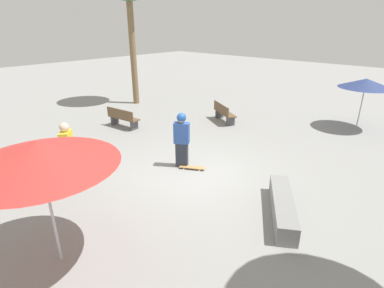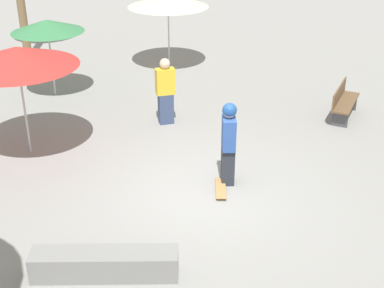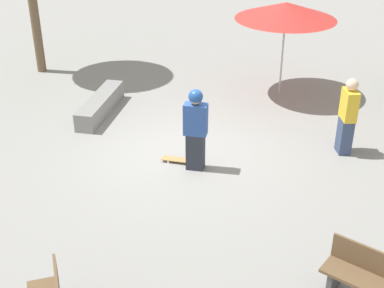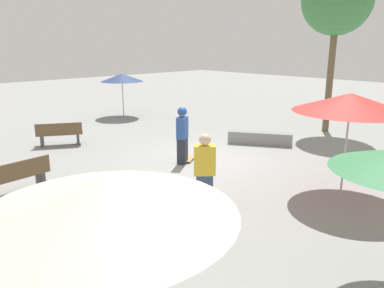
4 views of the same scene
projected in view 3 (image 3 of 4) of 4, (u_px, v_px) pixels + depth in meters
The scene contains 7 objects.
ground_plane at pixel (184, 154), 11.75m from camera, with size 60.00×60.00×0.00m, color gray.
skater_main at pixel (196, 127), 10.76m from camera, with size 0.47×0.54×1.77m.
skateboard at pixel (181, 160), 11.39m from camera, with size 0.57×0.79×0.07m.
concrete_ledge at pixel (100, 105), 13.49m from camera, with size 2.21×1.62×0.46m.
bench_near at pixel (379, 283), 7.56m from camera, with size 0.61×1.64×0.85m.
shade_umbrella_red at pixel (286, 11), 13.70m from camera, with size 2.64×2.64×2.49m.
bystander_watching at pixel (347, 117), 11.42m from camera, with size 0.51×0.52×1.72m.
Camera 3 is at (-7.22, -7.27, 5.75)m, focal length 50.00 mm.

